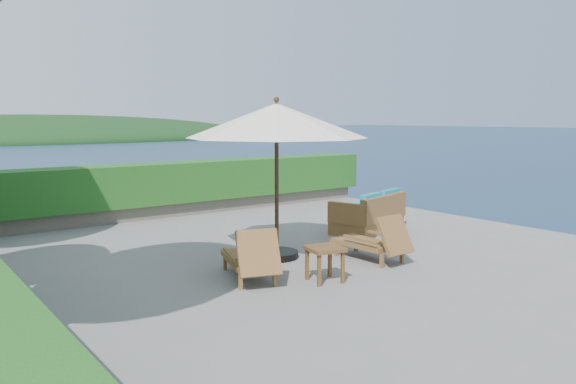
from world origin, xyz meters
TOP-DOWN VIEW (x-y plane):
  - ground at (0.00, 0.00)m, footprint 12.00×12.00m
  - foundation at (0.00, 0.00)m, footprint 12.00×12.00m
  - offshore_island at (25.00, 140.00)m, footprint 126.00×57.60m
  - planter_wall_far at (0.00, 5.60)m, footprint 12.00×0.60m
  - hedge_far at (0.00, 5.60)m, footprint 12.40×0.90m
  - patio_umbrella at (-0.25, 0.39)m, footprint 3.60×3.60m
  - lounge_left at (-1.38, -0.50)m, footprint 1.07×1.62m
  - lounge_right at (0.99, -0.79)m, footprint 0.70×1.49m
  - side_table at (-0.52, -1.23)m, footprint 0.61×0.61m
  - wicker_loveseat at (2.78, 1.11)m, footprint 2.01×1.41m

SIDE VIEW (x-z plane):
  - offshore_island at x=25.00m, z-range -9.30..3.30m
  - foundation at x=0.00m, z-range -3.05..-0.05m
  - ground at x=0.00m, z-range 0.00..0.00m
  - planter_wall_far at x=0.00m, z-range 0.00..0.36m
  - wicker_loveseat at x=2.78m, z-range -0.10..0.80m
  - lounge_right at x=0.99m, z-range -0.07..0.78m
  - lounge_left at x=-1.38m, z-range -0.07..0.80m
  - side_table at x=-0.52m, z-range 0.18..0.72m
  - hedge_far at x=0.00m, z-range 0.35..1.35m
  - patio_umbrella at x=-0.25m, z-range 0.98..3.83m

